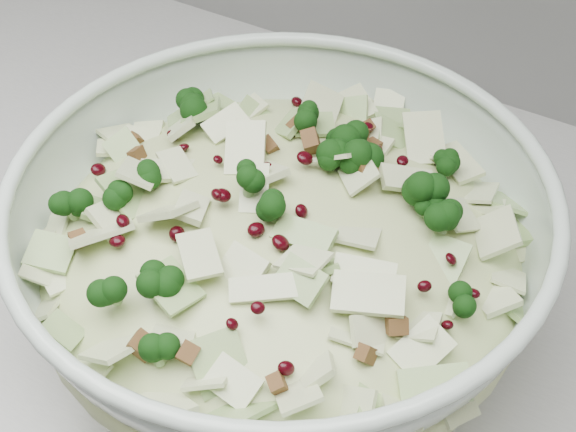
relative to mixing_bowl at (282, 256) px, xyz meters
The scene contains 2 objects.
mixing_bowl is the anchor object (origin of this frame).
salad 0.02m from the mixing_bowl, 63.43° to the right, with size 0.49×0.49×0.15m.
Camera 1 is at (-0.29, 1.26, 1.41)m, focal length 50.00 mm.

